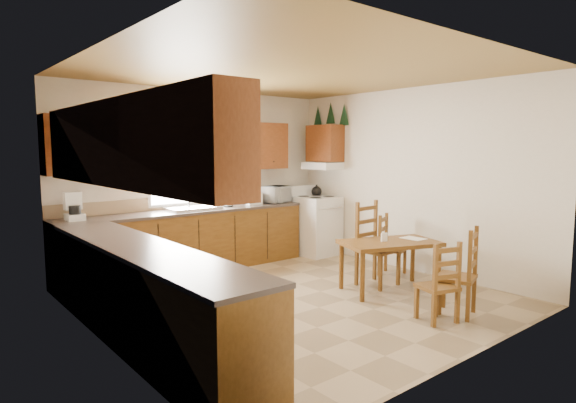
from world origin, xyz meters
TOP-DOWN VIEW (x-y plane):
  - floor at (0.00, 0.00)m, footprint 4.50×4.50m
  - ceiling at (0.00, 0.00)m, footprint 4.50×4.50m
  - wall_left at (-2.25, 0.00)m, footprint 4.50×4.50m
  - wall_right at (2.25, 0.00)m, footprint 4.50×4.50m
  - wall_back at (0.00, 2.25)m, footprint 4.50×4.50m
  - wall_front at (0.00, -2.25)m, footprint 4.50×4.50m
  - lower_cab_back at (-0.38, 1.95)m, footprint 3.75×0.60m
  - lower_cab_left at (-1.95, -0.15)m, footprint 0.60×3.60m
  - counter_back at (-0.38, 1.95)m, footprint 3.75×0.63m
  - counter_left at (-1.95, -0.15)m, footprint 0.63×3.60m
  - backsplash at (-0.38, 2.24)m, footprint 3.75×0.01m
  - upper_cab_back_left at (-1.55, 2.08)m, footprint 1.41×0.33m
  - upper_cab_back_right at (0.86, 2.08)m, footprint 1.25×0.33m
  - upper_cab_left at (-2.08, -0.15)m, footprint 0.33×3.60m
  - upper_cab_stove at (2.08, 1.65)m, footprint 0.33×0.62m
  - range_hood at (2.03, 1.65)m, footprint 0.44×0.62m
  - window_frame at (-0.30, 2.22)m, footprint 1.13×0.02m
  - window_pane at (-0.30, 2.21)m, footprint 1.05×0.01m
  - window_valance at (-0.30, 2.19)m, footprint 1.19×0.01m
  - sink_basin at (-0.30, 1.95)m, footprint 0.75×0.45m
  - pine_decal_a at (2.21, 1.33)m, footprint 0.22×0.22m
  - pine_decal_b at (2.21, 1.65)m, footprint 0.22×0.22m
  - pine_decal_c at (2.21, 1.97)m, footprint 0.22×0.22m
  - stove at (1.88, 1.65)m, footprint 0.68×0.70m
  - coffeemaker at (-1.95, 1.95)m, footprint 0.23×0.26m
  - paper_towel at (0.29, 1.92)m, footprint 0.14×0.14m
  - toaster at (0.79, 1.94)m, footprint 0.25×0.18m
  - microwave at (1.22, 1.92)m, footprint 0.53×0.45m
  - dining_table at (1.15, -0.52)m, footprint 1.36×1.05m
  - chair_near_left at (0.67, -1.54)m, footprint 0.44×0.43m
  - chair_near_right at (1.00, -1.56)m, footprint 0.51×0.50m
  - chair_far_left at (1.23, -0.27)m, footprint 0.50×0.48m
  - chair_far_right at (1.82, -0.04)m, footprint 0.46×0.45m
  - table_paper at (1.53, -0.60)m, footprint 0.22×0.30m
  - table_card at (1.07, -0.49)m, footprint 0.08×0.05m

SIDE VIEW (x-z plane):
  - floor at x=0.00m, z-range 0.00..0.00m
  - dining_table at x=1.15m, z-range 0.00..0.64m
  - chair_near_left at x=0.67m, z-range 0.00..0.85m
  - chair_far_right at x=1.82m, z-range 0.00..0.86m
  - lower_cab_back at x=-0.38m, z-range 0.00..0.88m
  - lower_cab_left at x=-1.95m, z-range 0.00..0.88m
  - chair_near_right at x=1.00m, z-range 0.00..0.96m
  - stove at x=1.88m, z-range 0.00..0.98m
  - chair_far_left at x=1.23m, z-range 0.00..1.10m
  - table_paper at x=1.53m, z-range 0.64..0.65m
  - table_card at x=1.07m, z-range 0.64..0.75m
  - counter_back at x=-0.38m, z-range 0.88..0.92m
  - counter_left at x=-1.95m, z-range 0.88..0.92m
  - sink_basin at x=-0.30m, z-range 0.92..0.96m
  - backsplash at x=-0.38m, z-range 0.92..1.10m
  - toaster at x=0.79m, z-range 0.92..1.11m
  - paper_towel at x=0.29m, z-range 0.92..1.17m
  - microwave at x=1.22m, z-range 0.92..1.19m
  - coffeemaker at x=-1.95m, z-range 0.92..1.25m
  - wall_left at x=-2.25m, z-range 1.35..1.35m
  - wall_right at x=2.25m, z-range 1.35..1.35m
  - wall_back at x=0.00m, z-range 1.35..1.35m
  - wall_front at x=0.00m, z-range 1.35..1.35m
  - range_hood at x=2.03m, z-range 1.46..1.58m
  - window_frame at x=-0.30m, z-range 0.96..2.14m
  - window_pane at x=-0.30m, z-range 1.00..2.10m
  - upper_cab_back_left at x=-1.55m, z-range 1.48..2.23m
  - upper_cab_back_right at x=0.86m, z-range 1.48..2.23m
  - upper_cab_left at x=-2.08m, z-range 1.48..2.23m
  - upper_cab_stove at x=2.08m, z-range 1.59..2.21m
  - window_valance at x=-0.30m, z-range 1.93..2.17m
  - pine_decal_a at x=2.21m, z-range 2.20..2.56m
  - pine_decal_c at x=2.21m, z-range 2.20..2.56m
  - pine_decal_b at x=2.21m, z-range 2.24..2.60m
  - ceiling at x=0.00m, z-range 2.70..2.70m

